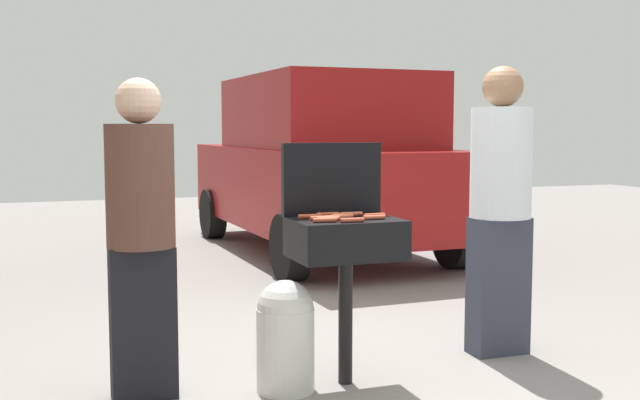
{
  "coord_description": "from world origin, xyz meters",
  "views": [
    {
      "loc": [
        -1.65,
        -3.94,
        1.45
      ],
      "look_at": [
        -0.05,
        0.52,
        1.0
      ],
      "focal_mm": 43.16,
      "sensor_mm": 36.0,
      "label": 1
    }
  ],
  "objects": [
    {
      "name": "ground_plane",
      "position": [
        0.0,
        0.0,
        0.0
      ],
      "size": [
        24.0,
        24.0,
        0.0
      ],
      "primitive_type": "plane",
      "color": "gray"
    },
    {
      "name": "bbq_grill",
      "position": [
        -0.08,
        0.02,
        0.79
      ],
      "size": [
        0.6,
        0.44,
        0.94
      ],
      "color": "black",
      "rests_on": "ground"
    },
    {
      "name": "grill_lid_open",
      "position": [
        -0.08,
        0.24,
        1.15
      ],
      "size": [
        0.6,
        0.05,
        0.42
      ],
      "primitive_type": "cube",
      "color": "black",
      "rests_on": "bbq_grill"
    },
    {
      "name": "hot_dog_0",
      "position": [
        -0.11,
        -0.14,
        0.95
      ],
      "size": [
        0.13,
        0.04,
        0.03
      ],
      "primitive_type": "cylinder",
      "rotation": [
        0.0,
        1.57,
        -0.08
      ],
      "color": "#B74C33",
      "rests_on": "bbq_grill"
    },
    {
      "name": "hot_dog_1",
      "position": [
        0.06,
        -0.07,
        0.95
      ],
      "size": [
        0.13,
        0.03,
        0.03
      ],
      "primitive_type": "cylinder",
      "rotation": [
        0.0,
        1.57,
        0.02
      ],
      "color": "#C6593D",
      "rests_on": "bbq_grill"
    },
    {
      "name": "hot_dog_2",
      "position": [
        -0.26,
        0.1,
        0.95
      ],
      "size": [
        0.13,
        0.04,
        0.03
      ],
      "primitive_type": "cylinder",
      "rotation": [
        0.0,
        1.57,
        -0.07
      ],
      "color": "#AD4228",
      "rests_on": "bbq_grill"
    },
    {
      "name": "hot_dog_3",
      "position": [
        -0.25,
        -0.1,
        0.95
      ],
      "size": [
        0.13,
        0.04,
        0.03
      ],
      "primitive_type": "cylinder",
      "rotation": [
        0.0,
        1.57,
        -0.11
      ],
      "color": "#B74C33",
      "rests_on": "bbq_grill"
    },
    {
      "name": "hot_dog_4",
      "position": [
        -0.14,
        0.15,
        0.95
      ],
      "size": [
        0.13,
        0.03,
        0.03
      ],
      "primitive_type": "cylinder",
      "rotation": [
        0.0,
        1.57,
        -0.05
      ],
      "color": "#AD4228",
      "rests_on": "bbq_grill"
    },
    {
      "name": "hot_dog_5",
      "position": [
        0.1,
        0.02,
        0.95
      ],
      "size": [
        0.13,
        0.04,
        0.03
      ],
      "primitive_type": "cylinder",
      "rotation": [
        0.0,
        1.57,
        0.09
      ],
      "color": "#AD4228",
      "rests_on": "bbq_grill"
    },
    {
      "name": "hot_dog_6",
      "position": [
        -0.23,
        0.0,
        0.95
      ],
      "size": [
        0.13,
        0.03,
        0.03
      ],
      "primitive_type": "cylinder",
      "rotation": [
        0.0,
        1.57,
        0.03
      ],
      "color": "#C6593D",
      "rests_on": "bbq_grill"
    },
    {
      "name": "hot_dog_7",
      "position": [
        -0.1,
        0.03,
        0.95
      ],
      "size": [
        0.13,
        0.04,
        0.03
      ],
      "primitive_type": "cylinder",
      "rotation": [
        0.0,
        1.57,
        0.08
      ],
      "color": "#C6593D",
      "rests_on": "bbq_grill"
    },
    {
      "name": "hot_dog_8",
      "position": [
        -0.06,
        0.1,
        0.95
      ],
      "size": [
        0.13,
        0.03,
        0.03
      ],
      "primitive_type": "cylinder",
      "rotation": [
        0.0,
        1.57,
        0.05
      ],
      "color": "#C6593D",
      "rests_on": "bbq_grill"
    },
    {
      "name": "hot_dog_9",
      "position": [
        0.0,
        0.13,
        0.95
      ],
      "size": [
        0.13,
        0.03,
        0.03
      ],
      "primitive_type": "cylinder",
      "rotation": [
        0.0,
        1.57,
        -0.01
      ],
      "color": "#C6593D",
      "rests_on": "bbq_grill"
    },
    {
      "name": "hot_dog_10",
      "position": [
        -0.21,
        -0.03,
        0.95
      ],
      "size": [
        0.13,
        0.04,
        0.03
      ],
      "primitive_type": "cylinder",
      "rotation": [
        0.0,
        1.57,
        -0.12
      ],
      "color": "#B74C33",
      "rests_on": "bbq_grill"
    },
    {
      "name": "hot_dog_11",
      "position": [
        -0.21,
        -0.06,
        0.95
      ],
      "size": [
        0.13,
        0.03,
        0.03
      ],
      "primitive_type": "cylinder",
      "rotation": [
        0.0,
        1.57,
        0.05
      ],
      "color": "#B74C33",
      "rests_on": "bbq_grill"
    },
    {
      "name": "propane_tank",
      "position": [
        -0.44,
        0.01,
        0.32
      ],
      "size": [
        0.32,
        0.32,
        0.62
      ],
      "color": "silver",
      "rests_on": "ground"
    },
    {
      "name": "person_left",
      "position": [
        -1.18,
        0.16,
        0.92
      ],
      "size": [
        0.36,
        0.36,
        1.7
      ],
      "rotation": [
        0.0,
        0.0,
        -0.03
      ],
      "color": "black",
      "rests_on": "ground"
    },
    {
      "name": "person_right",
      "position": [
        1.06,
        0.23,
        0.99
      ],
      "size": [
        0.38,
        0.38,
        1.83
      ],
      "rotation": [
        0.0,
        0.0,
        3.18
      ],
      "color": "#333847",
      "rests_on": "ground"
    },
    {
      "name": "parked_minivan",
      "position": [
        1.37,
        4.42,
        1.03
      ],
      "size": [
        2.14,
        4.46,
        2.02
      ],
      "rotation": [
        0.0,
        0.0,
        3.17
      ],
      "color": "maroon",
      "rests_on": "ground"
    }
  ]
}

